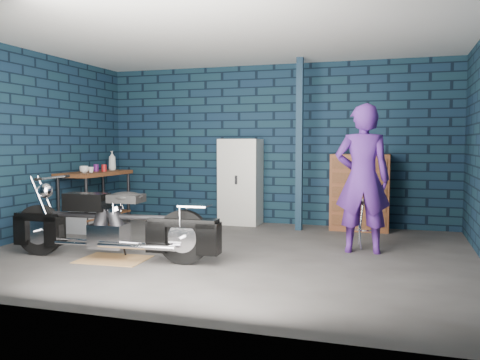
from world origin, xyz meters
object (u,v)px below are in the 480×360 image
object	(u,v)px
motorcycle	(113,219)
tool_chest	(360,192)
person	(363,179)
shop_stool	(365,224)
storage_bin	(79,222)
locker	(240,182)
workbench	(96,199)

from	to	relation	value
motorcycle	tool_chest	world-z (taller)	tool_chest
person	shop_stool	size ratio (longest dim) A/B	2.94
storage_bin	shop_stool	world-z (taller)	shop_stool
storage_bin	tool_chest	xyz separation A→B (m)	(4.13, 1.51, 0.45)
motorcycle	locker	distance (m)	3.06
storage_bin	tool_chest	size ratio (longest dim) A/B	0.40
locker	tool_chest	distance (m)	1.98
workbench	locker	world-z (taller)	locker
motorcycle	tool_chest	bearing A→B (deg)	45.81
workbench	storage_bin	bearing A→B (deg)	-87.71
locker	shop_stool	distance (m)	2.61
tool_chest	shop_stool	distance (m)	1.45
locker	tool_chest	size ratio (longest dim) A/B	1.20
workbench	locker	distance (m)	2.41
motorcycle	tool_chest	distance (m)	3.96
person	tool_chest	distance (m)	1.72
locker	workbench	bearing A→B (deg)	-155.13
shop_stool	storage_bin	bearing A→B (deg)	-178.79
workbench	person	distance (m)	4.38
motorcycle	person	world-z (taller)	person
person	storage_bin	distance (m)	4.35
workbench	person	xyz separation A→B (m)	(4.30, -0.67, 0.47)
storage_bin	locker	distance (m)	2.69
workbench	locker	xyz separation A→B (m)	(2.17, 1.01, 0.27)
shop_stool	motorcycle	bearing A→B (deg)	-150.69
storage_bin	locker	size ratio (longest dim) A/B	0.34
motorcycle	shop_stool	world-z (taller)	motorcycle
person	locker	world-z (taller)	person
motorcycle	shop_stool	size ratio (longest dim) A/B	3.51
shop_stool	person	bearing A→B (deg)	-95.47
tool_chest	person	bearing A→B (deg)	-84.86
workbench	tool_chest	bearing A→B (deg)	13.63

